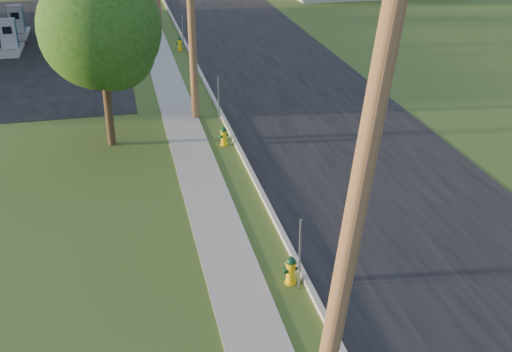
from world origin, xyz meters
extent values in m
cube|color=black|center=(4.50, 10.00, 0.01)|extent=(8.00, 120.00, 0.02)
cube|color=#A19E94|center=(0.50, 10.00, 0.07)|extent=(0.15, 120.00, 0.15)
cube|color=gray|center=(-1.25, 10.00, 0.01)|extent=(1.50, 120.00, 0.03)
cylinder|color=brown|center=(-0.60, -1.00, 4.75)|extent=(1.31, 0.32, 9.48)
cylinder|color=brown|center=(-0.60, 17.00, 4.90)|extent=(0.32, 0.32, 9.80)
cube|color=gray|center=(0.25, 4.20, 1.00)|extent=(0.05, 0.04, 2.00)
cube|color=gray|center=(0.25, 16.00, 1.00)|extent=(0.05, 0.04, 2.00)
cube|color=gray|center=(0.25, 28.20, 1.00)|extent=(0.05, 0.04, 2.00)
cylinder|color=silver|center=(-6.50, 28.70, 2.75)|extent=(0.36, 0.36, 5.50)
cube|color=#A19E94|center=(-9.50, 30.00, 0.09)|extent=(1.20, 3.20, 0.18)
cube|color=#9EA0A3|center=(-9.50, 30.00, 1.05)|extent=(0.90, 0.50, 1.70)
cube|color=#00525B|center=(-9.50, 30.00, 1.05)|extent=(0.94, 0.40, 1.50)
cube|color=black|center=(-9.50, 29.73, 1.30)|extent=(0.50, 0.02, 0.40)
cube|color=#A19E94|center=(-9.50, 34.00, 0.09)|extent=(1.20, 3.20, 0.18)
cube|color=#9EA0A3|center=(-9.50, 34.00, 1.05)|extent=(0.90, 0.50, 1.70)
cube|color=#00525B|center=(-9.50, 34.00, 1.05)|extent=(0.94, 0.40, 1.50)
cube|color=black|center=(-9.50, 33.73, 1.30)|extent=(0.50, 0.02, 0.40)
cylinder|color=gray|center=(-4.50, 22.50, 2.50)|extent=(0.24, 0.24, 5.00)
cylinder|color=#3A261B|center=(-4.15, 14.80, 1.72)|extent=(0.30, 0.30, 3.44)
sphere|color=#1B450C|center=(-4.15, 14.80, 4.47)|extent=(4.40, 4.40, 4.40)
sphere|color=#1B450C|center=(-3.75, 14.50, 3.78)|extent=(3.03, 3.03, 3.03)
cylinder|color=gold|center=(0.11, 4.48, 0.03)|extent=(0.30, 0.30, 0.06)
cylinder|color=gold|center=(0.11, 4.48, 0.32)|extent=(0.24, 0.24, 0.64)
cylinder|color=gold|center=(0.11, 4.48, 0.60)|extent=(0.30, 0.30, 0.04)
sphere|color=#0C341A|center=(0.11, 4.48, 0.64)|extent=(0.25, 0.25, 0.25)
cylinder|color=#0C341A|center=(0.11, 4.48, 0.77)|extent=(0.05, 0.05, 0.06)
cylinder|color=#0C341A|center=(0.13, 4.33, 0.41)|extent=(0.13, 0.14, 0.12)
cylinder|color=#0C341A|center=(-0.04, 4.46, 0.41)|extent=(0.12, 0.11, 0.10)
cylinder|color=#0C341A|center=(0.26, 4.49, 0.41)|extent=(0.12, 0.11, 0.10)
cylinder|color=#DFBC0C|center=(0.04, 13.76, 0.03)|extent=(0.28, 0.28, 0.06)
cylinder|color=#DFBC0C|center=(0.04, 13.76, 0.30)|extent=(0.22, 0.22, 0.61)
cylinder|color=#DFBC0C|center=(0.04, 13.76, 0.57)|extent=(0.28, 0.28, 0.04)
sphere|color=#083C17|center=(0.04, 13.76, 0.61)|extent=(0.23, 0.23, 0.23)
cylinder|color=#083C17|center=(0.04, 13.76, 0.73)|extent=(0.05, 0.05, 0.06)
cylinder|color=#083C17|center=(0.10, 13.63, 0.38)|extent=(0.15, 0.16, 0.11)
cylinder|color=#083C17|center=(-0.09, 13.70, 0.38)|extent=(0.13, 0.12, 0.09)
cylinder|color=#083C17|center=(0.17, 13.81, 0.38)|extent=(0.13, 0.12, 0.09)
cylinder|color=yellow|center=(0.03, 28.15, 0.03)|extent=(0.30, 0.30, 0.06)
cylinder|color=yellow|center=(0.03, 28.15, 0.32)|extent=(0.23, 0.23, 0.64)
cylinder|color=yellow|center=(0.03, 28.15, 0.60)|extent=(0.30, 0.30, 0.04)
sphere|color=#0E3A1A|center=(0.03, 28.15, 0.64)|extent=(0.25, 0.25, 0.25)
cylinder|color=#0E3A1A|center=(0.03, 28.15, 0.77)|extent=(0.05, 0.05, 0.06)
cylinder|color=#0E3A1A|center=(-0.01, 28.01, 0.40)|extent=(0.15, 0.15, 0.12)
cylinder|color=#0E3A1A|center=(-0.11, 28.19, 0.40)|extent=(0.13, 0.12, 0.10)
cylinder|color=#0E3A1A|center=(0.18, 28.11, 0.40)|extent=(0.13, 0.12, 0.10)
camera|label=1|loc=(-3.76, -8.61, 9.64)|focal=45.00mm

